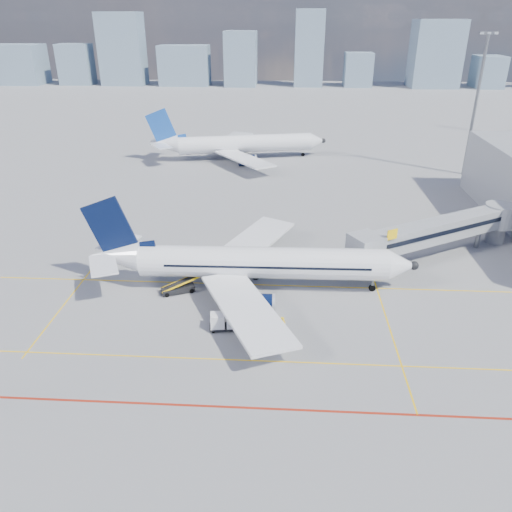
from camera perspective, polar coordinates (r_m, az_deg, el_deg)
The scene contains 11 objects.
ground at distance 50.57m, azimuth -0.85°, elevation -7.69°, with size 420.00×420.00×0.00m, color gray.
apron_markings at distance 47.40m, azimuth -1.91°, elevation -10.25°, with size 90.00×35.12×0.01m.
jet_bridge at distance 66.87m, azimuth 20.82°, elevation 2.84°, with size 23.55×15.78×6.30m.
floodlight_mast_ne at distance 104.09m, azimuth 23.84°, elevation 15.78°, with size 3.20×0.61×25.45m.
distant_skyline at distance 233.32m, azimuth -0.85°, elevation 21.62°, with size 248.75×15.85×30.78m.
main_aircraft at distance 55.14m, azimuth -0.82°, elevation -0.80°, with size 36.61×31.90×10.79m.
second_aircraft at distance 109.02m, azimuth -2.12°, elevation 12.65°, with size 37.80×32.55×11.15m.
baggage_tug at distance 47.11m, azimuth 1.28°, elevation -9.30°, with size 2.77×2.26×1.69m.
cargo_dolly at distance 49.26m, azimuth -3.50°, elevation -7.42°, with size 3.30×1.78×1.73m.
belt_loader at distance 56.27m, azimuth -8.76°, elevation -3.62°, with size 5.19×3.04×2.12m.
ramp_worker at distance 48.45m, azimuth 3.10°, elevation -7.98°, with size 0.72×0.47×1.98m, color yellow.
Camera 1 is at (3.27, -42.09, 27.83)m, focal length 35.00 mm.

